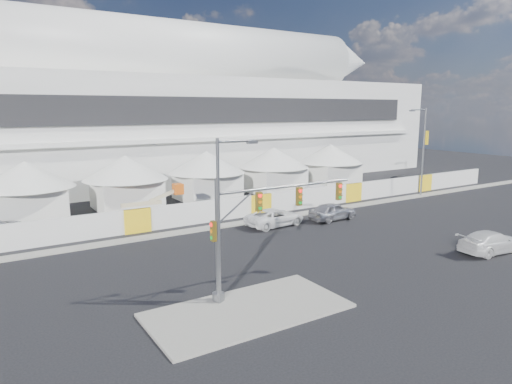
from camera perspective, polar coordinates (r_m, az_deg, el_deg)
ground at (r=29.09m, az=6.15°, el=-9.84°), size 160.00×160.00×0.00m
median_island at (r=23.60m, az=-1.03°, el=-14.56°), size 10.00×5.00×0.15m
far_curb at (r=51.15m, az=15.13°, el=-1.20°), size 80.00×1.20×0.12m
stadium at (r=67.90m, az=-10.03°, el=9.77°), size 80.00×24.80×21.98m
tent_row at (r=49.09m, az=-10.91°, el=2.16°), size 53.40×8.40×5.40m
hoarding_fence at (r=43.54m, az=0.56°, el=-1.56°), size 70.00×0.25×2.00m
scaffold_tower at (r=85.30m, az=15.66°, el=7.33°), size 4.40×4.40×12.00m
sedan_silver at (r=42.09m, az=9.54°, el=-2.39°), size 2.24×4.90×1.63m
pickup_curb at (r=39.56m, az=2.38°, el=-3.17°), size 2.99×5.62×1.50m
pickup_near at (r=36.34m, az=27.33°, el=-5.55°), size 2.61×5.48×1.54m
lot_car_a at (r=51.95m, az=8.06°, el=0.05°), size 1.71×4.72×1.55m
lot_car_b at (r=61.71m, az=17.87°, el=1.32°), size 3.07×5.13×1.64m
traffic_mast at (r=24.38m, az=-0.46°, el=-4.41°), size 9.15×0.63×6.46m
streetlight_median at (r=22.86m, az=-4.23°, el=-2.31°), size 2.35×0.24×8.48m
streetlight_curb at (r=55.39m, az=20.10°, el=5.47°), size 2.99×0.67×10.11m
boom_lift at (r=41.01m, az=-14.74°, el=-2.80°), size 6.64×1.70×3.36m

